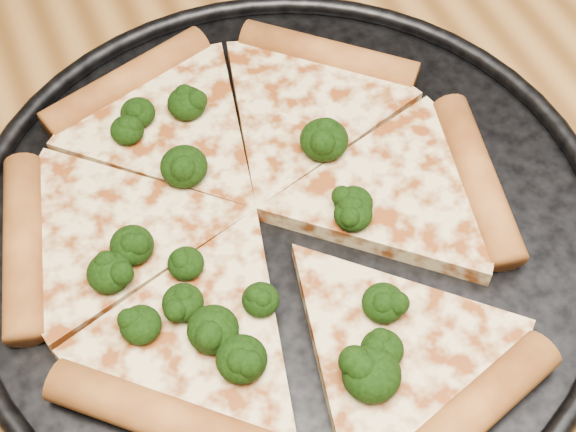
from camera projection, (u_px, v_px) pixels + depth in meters
name	position (u px, v px, depth m)	size (l,w,h in m)	color
dining_table	(327.00, 249.00, 0.64)	(1.20, 0.90, 0.75)	olive
pizza_pan	(288.00, 223.00, 0.53)	(0.40, 0.40, 0.02)	black
pizza	(262.00, 217.00, 0.53)	(0.33, 0.36, 0.02)	beige
broccoli_florets	(244.00, 247.00, 0.50)	(0.18, 0.25, 0.02)	black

